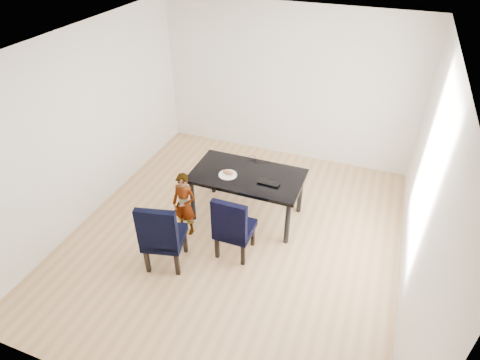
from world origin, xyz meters
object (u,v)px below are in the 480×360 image
at_px(child, 184,204).
at_px(dining_table, 247,195).
at_px(chair_right, 235,224).
at_px(chair_left, 164,232).
at_px(plate, 228,175).
at_px(laptop, 270,181).

bearing_deg(child, dining_table, 44.93).
bearing_deg(child, chair_right, -6.99).
xyz_separation_m(chair_left, chair_right, (0.78, 0.50, -0.03)).
height_order(chair_right, child, child).
relative_size(chair_right, child, 0.99).
distance_m(child, plate, 0.74).
bearing_deg(laptop, chair_left, 53.46).
xyz_separation_m(chair_left, laptop, (1.02, 1.22, 0.25)).
xyz_separation_m(chair_right, child, (-0.81, 0.13, 0.00)).
bearing_deg(chair_left, plate, 57.39).
relative_size(chair_right, plate, 3.73).
relative_size(plate, laptop, 0.83).
xyz_separation_m(chair_right, laptop, (0.24, 0.72, 0.28)).
distance_m(chair_left, plate, 1.26).
distance_m(dining_table, chair_right, 0.80).
bearing_deg(chair_left, chair_right, 19.42).
relative_size(chair_left, laptop, 3.28).
xyz_separation_m(dining_table, laptop, (0.35, -0.06, 0.39)).
distance_m(chair_left, child, 0.63).
bearing_deg(laptop, plate, 8.37).
relative_size(dining_table, chair_left, 1.55).
xyz_separation_m(dining_table, chair_right, (0.11, -0.78, 0.11)).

